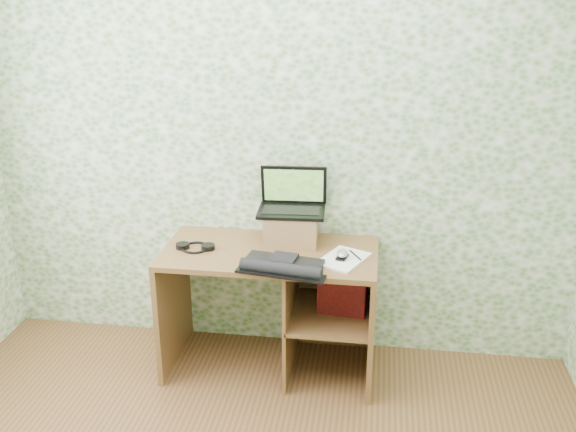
% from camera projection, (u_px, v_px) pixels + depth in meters
% --- Properties ---
extents(wall_back, '(3.50, 0.00, 3.50)m').
position_uv_depth(wall_back, '(278.00, 141.00, 3.67)').
color(wall_back, white).
rests_on(wall_back, ground).
extents(desk, '(1.20, 0.60, 0.75)m').
position_uv_depth(desk, '(285.00, 292.00, 3.70)').
color(desk, brown).
rests_on(desk, floor).
extents(riser, '(0.31, 0.26, 0.18)m').
position_uv_depth(riser, '(291.00, 227.00, 3.67)').
color(riser, '#996B44').
rests_on(riser, desk).
extents(laptop, '(0.39, 0.29, 0.25)m').
position_uv_depth(laptop, '(292.00, 201.00, 3.66)').
color(laptop, black).
rests_on(laptop, riser).
extents(keyboard, '(0.48, 0.30, 0.07)m').
position_uv_depth(keyboard, '(282.00, 266.00, 3.35)').
color(keyboard, black).
rests_on(keyboard, desk).
extents(headphones, '(0.22, 0.17, 0.03)m').
position_uv_depth(headphones, '(195.00, 247.00, 3.61)').
color(headphones, black).
rests_on(headphones, desk).
extents(notepad, '(0.31, 0.35, 0.01)m').
position_uv_depth(notepad, '(343.00, 259.00, 3.46)').
color(notepad, white).
rests_on(notepad, desk).
extents(mouse, '(0.08, 0.11, 0.03)m').
position_uv_depth(mouse, '(342.00, 255.00, 3.46)').
color(mouse, '#BBBBBD').
rests_on(mouse, notepad).
extents(pen, '(0.07, 0.12, 0.01)m').
position_uv_depth(pen, '(355.00, 255.00, 3.49)').
color(pen, black).
rests_on(pen, notepad).
extents(red_box, '(0.28, 0.11, 0.32)m').
position_uv_depth(red_box, '(342.00, 287.00, 3.60)').
color(red_box, maroon).
rests_on(red_box, desk).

